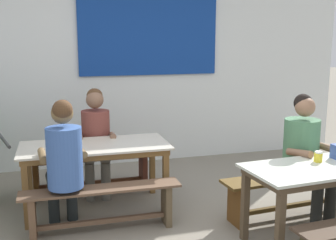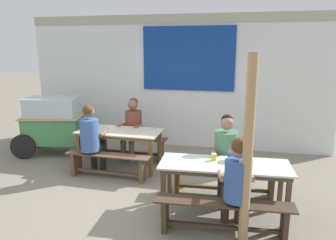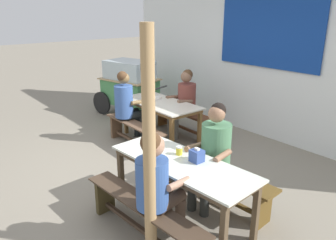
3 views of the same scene
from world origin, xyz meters
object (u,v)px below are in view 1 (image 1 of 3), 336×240
bench_far_front (102,203)px  person_right_near_table (305,149)px  bench_near_back (297,187)px  dining_table_far (95,151)px  soup_bowl (72,142)px  bench_far_back (91,168)px  person_left_back_turned (64,160)px  person_center_facing (96,135)px  condiment_jar (318,157)px

bench_far_front → person_right_near_table: (2.04, -0.23, 0.44)m
bench_near_back → person_right_near_table: bearing=-61.6°
dining_table_far → bench_near_back: 2.16m
soup_bowl → bench_far_back: bearing=63.0°
bench_far_front → person_left_back_turned: size_ratio=1.17×
person_center_facing → bench_far_front: bearing=-94.3°
soup_bowl → person_left_back_turned: bearing=-100.6°
person_right_near_table → bench_far_front: bearing=173.5°
bench_far_back → soup_bowl: (-0.23, -0.46, 0.45)m
person_left_back_turned → person_right_near_table: 2.38m
bench_far_front → soup_bowl: (-0.22, 0.66, 0.46)m
soup_bowl → person_center_facing: bearing=53.1°
dining_table_far → bench_far_front: bearing=-90.7°
bench_near_back → person_center_facing: person_center_facing is taller
bench_far_back → person_right_near_table: bearing=-33.8°
dining_table_far → bench_far_front: dining_table_far is taller
person_left_back_turned → soup_bowl: (0.11, 0.59, 0.02)m
bench_far_back → condiment_jar: 2.62m
bench_near_back → soup_bowl: bearing=159.3°
soup_bowl → person_right_near_table: bearing=-21.7°
bench_far_back → person_center_facing: (0.06, -0.06, 0.42)m
dining_table_far → bench_far_back: bearing=89.3°
bench_far_back → person_center_facing: bearing=-43.0°
person_left_back_turned → person_center_facing: 1.07m
person_right_near_table → soup_bowl: person_right_near_table is taller
bench_far_front → condiment_jar: (1.89, -0.64, 0.48)m
person_right_near_table → condiment_jar: (-0.15, -0.41, 0.05)m
bench_far_front → bench_far_back: bearing=89.3°
bench_near_back → condiment_jar: condiment_jar is taller
bench_far_back → bench_far_front: bearing=-90.7°
bench_far_front → person_center_facing: person_center_facing is taller
bench_far_back → condiment_jar: condiment_jar is taller
dining_table_far → person_left_back_turned: (-0.34, -0.49, 0.08)m
bench_far_front → bench_near_back: bearing=-5.0°
bench_far_back → person_right_near_table: 2.47m
person_right_near_table → bench_near_back: bearing=118.4°
bench_near_back → soup_bowl: (-2.22, 0.84, 0.44)m
soup_bowl → condiment_jar: bearing=-31.8°
bench_near_back → dining_table_far: bearing=159.8°
condiment_jar → soup_bowl: 2.48m
person_center_facing → soup_bowl: (-0.30, -0.40, 0.03)m
bench_far_back → soup_bowl: 0.68m
bench_near_back → person_right_near_table: size_ratio=1.32×
bench_far_front → person_right_near_table: bearing=-6.5°
soup_bowl → dining_table_far: bearing=-24.7°
person_left_back_turned → person_center_facing: bearing=67.6°
bench_near_back → bench_far_back: bearing=146.9°
bench_near_back → condiment_jar: size_ratio=17.19×
bench_near_back → person_right_near_table: person_right_near_table is taller
bench_far_front → person_right_near_table: 2.09m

